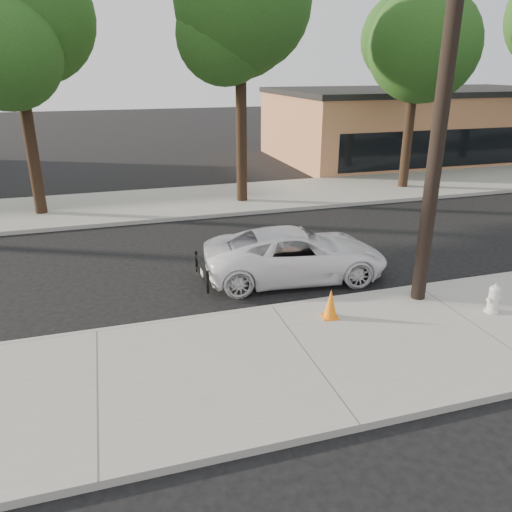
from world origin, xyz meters
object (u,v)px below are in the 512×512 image
Objects in this scene: utility_pole at (442,106)px; police_cruiser at (296,254)px; fire_hydrant at (493,299)px; traffic_cone at (331,304)px.

police_cruiser is at bearing 134.31° from utility_pole.
police_cruiser is 4.99m from fire_hydrant.
fire_hydrant is (3.50, -3.55, -0.22)m from police_cruiser.
fire_hydrant is 0.97× the size of traffic_cone.
traffic_cone is at bearing 161.79° from fire_hydrant.
fire_hydrant is at bearing -44.81° from utility_pole.
fire_hydrant is (1.18, -1.18, -4.23)m from utility_pole.
traffic_cone is at bearing -177.82° from police_cruiser.
utility_pole is 4.54m from fire_hydrant.
police_cruiser is 7.23× the size of traffic_cone.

